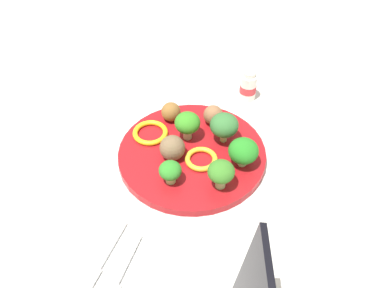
# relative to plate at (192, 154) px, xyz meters

# --- Properties ---
(ground_plane) EXTENTS (4.00, 4.00, 0.00)m
(ground_plane) POSITION_rel_plate_xyz_m (0.00, 0.00, -0.01)
(ground_plane) COLOR beige
(plate) EXTENTS (0.28, 0.28, 0.02)m
(plate) POSITION_rel_plate_xyz_m (0.00, 0.00, 0.00)
(plate) COLOR maroon
(plate) RESTS_ON ground_plane
(broccoli_floret_near_rim) EXTENTS (0.05, 0.05, 0.06)m
(broccoli_floret_near_rim) POSITION_rel_plate_xyz_m (-0.03, -0.02, 0.04)
(broccoli_floret_near_rim) COLOR #A7BB82
(broccoli_floret_near_rim) RESTS_ON plate
(broccoli_floret_front_left) EXTENTS (0.05, 0.05, 0.06)m
(broccoli_floret_front_left) POSITION_rel_plate_xyz_m (-0.05, 0.05, 0.05)
(broccoli_floret_front_left) COLOR #98C16E
(broccoli_floret_front_left) RESTS_ON plate
(broccoli_floret_front_right) EXTENTS (0.04, 0.04, 0.04)m
(broccoli_floret_front_right) POSITION_rel_plate_xyz_m (0.08, -0.01, 0.03)
(broccoli_floret_front_right) COLOR #A1C270
(broccoli_floret_front_right) RESTS_ON plate
(broccoli_floret_back_left) EXTENTS (0.05, 0.05, 0.06)m
(broccoli_floret_back_left) POSITION_rel_plate_xyz_m (0.06, 0.07, 0.04)
(broccoli_floret_back_left) COLOR #94C273
(broccoli_floret_back_left) RESTS_ON plate
(broccoli_floret_back_right) EXTENTS (0.05, 0.05, 0.06)m
(broccoli_floret_back_right) POSITION_rel_plate_xyz_m (0.00, 0.10, 0.04)
(broccoli_floret_back_right) COLOR #A7CF7B
(broccoli_floret_back_right) RESTS_ON plate
(meatball_far_rim) EXTENTS (0.04, 0.04, 0.04)m
(meatball_far_rim) POSITION_rel_plate_xyz_m (-0.07, -0.07, 0.03)
(meatball_far_rim) COLOR brown
(meatball_far_rim) RESTS_ON plate
(meatball_mid_right) EXTENTS (0.05, 0.05, 0.05)m
(meatball_mid_right) POSITION_rel_plate_xyz_m (0.03, -0.03, 0.03)
(meatball_mid_right) COLOR brown
(meatball_mid_right) RESTS_ON plate
(meatball_front_left) EXTENTS (0.04, 0.04, 0.04)m
(meatball_front_left) POSITION_rel_plate_xyz_m (-0.09, 0.01, 0.03)
(meatball_front_left) COLOR brown
(meatball_front_left) RESTS_ON plate
(pepper_ring_back_right) EXTENTS (0.08, 0.08, 0.01)m
(pepper_ring_back_right) POSITION_rel_plate_xyz_m (0.02, 0.02, 0.01)
(pepper_ring_back_right) COLOR yellow
(pepper_ring_back_right) RESTS_ON plate
(pepper_ring_front_right) EXTENTS (0.08, 0.08, 0.01)m
(pepper_ring_front_right) POSITION_rel_plate_xyz_m (-0.02, -0.09, 0.01)
(pepper_ring_front_right) COLOR yellow
(pepper_ring_front_right) RESTS_ON plate
(napkin) EXTENTS (0.18, 0.13, 0.01)m
(napkin) POSITION_rel_plate_xyz_m (0.26, -0.04, -0.01)
(napkin) COLOR white
(napkin) RESTS_ON ground_plane
(fork) EXTENTS (0.12, 0.02, 0.01)m
(fork) POSITION_rel_plate_xyz_m (0.27, -0.02, -0.00)
(fork) COLOR silver
(fork) RESTS_ON napkin
(knife) EXTENTS (0.15, 0.02, 0.01)m
(knife) POSITION_rel_plate_xyz_m (0.26, -0.06, -0.00)
(knife) COLOR silver
(knife) RESTS_ON napkin
(yogurt_bottle) EXTENTS (0.04, 0.04, 0.07)m
(yogurt_bottle) POSITION_rel_plate_xyz_m (-0.21, 0.05, 0.02)
(yogurt_bottle) COLOR white
(yogurt_bottle) RESTS_ON ground_plane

